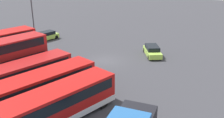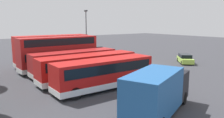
{
  "view_description": "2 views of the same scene",
  "coord_description": "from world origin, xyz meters",
  "px_view_note": "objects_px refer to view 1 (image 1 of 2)",
  "views": [
    {
      "loc": [
        -22.59,
        22.02,
        12.15
      ],
      "look_at": [
        -2.88,
        1.72,
        1.47
      ],
      "focal_mm": 40.61,
      "sensor_mm": 36.0,
      "label": 1
    },
    {
      "loc": [
        -24.44,
        23.89,
        6.48
      ],
      "look_at": [
        1.76,
        4.81,
        1.04
      ],
      "focal_mm": 35.36,
      "sensor_mm": 36.0,
      "label": 2
    }
  ],
  "objects_px": {
    "lamp_post_tall": "(33,17)",
    "bus_single_deck_near_end": "(60,103)",
    "car_small_green": "(46,36)",
    "bus_single_deck_third": "(21,76)",
    "bus_single_deck_second": "(39,88)",
    "car_hatchback_silver": "(152,51)"
  },
  "relations": [
    {
      "from": "car_small_green",
      "to": "lamp_post_tall",
      "type": "relative_size",
      "value": 0.52
    },
    {
      "from": "bus_single_deck_second",
      "to": "bus_single_deck_near_end",
      "type": "bearing_deg",
      "value": 176.17
    },
    {
      "from": "bus_single_deck_near_end",
      "to": "bus_single_deck_second",
      "type": "xyz_separation_m",
      "value": [
        3.52,
        -0.24,
        0.0
      ]
    },
    {
      "from": "bus_single_deck_near_end",
      "to": "bus_single_deck_third",
      "type": "height_order",
      "value": "same"
    },
    {
      "from": "bus_single_deck_second",
      "to": "bus_single_deck_third",
      "type": "relative_size",
      "value": 1.04
    },
    {
      "from": "car_small_green",
      "to": "lamp_post_tall",
      "type": "distance_m",
      "value": 6.76
    },
    {
      "from": "bus_single_deck_near_end",
      "to": "lamp_post_tall",
      "type": "height_order",
      "value": "lamp_post_tall"
    },
    {
      "from": "bus_single_deck_third",
      "to": "car_small_green",
      "type": "height_order",
      "value": "bus_single_deck_third"
    },
    {
      "from": "bus_single_deck_second",
      "to": "car_small_green",
      "type": "bearing_deg",
      "value": -33.43
    },
    {
      "from": "car_hatchback_silver",
      "to": "lamp_post_tall",
      "type": "height_order",
      "value": "lamp_post_tall"
    },
    {
      "from": "car_small_green",
      "to": "lamp_post_tall",
      "type": "xyz_separation_m",
      "value": [
        -3.5,
        3.89,
        4.28
      ]
    },
    {
      "from": "bus_single_deck_second",
      "to": "car_small_green",
      "type": "height_order",
      "value": "bus_single_deck_second"
    },
    {
      "from": "bus_single_deck_second",
      "to": "lamp_post_tall",
      "type": "bearing_deg",
      "value": -28.84
    },
    {
      "from": "bus_single_deck_third",
      "to": "car_hatchback_silver",
      "type": "height_order",
      "value": "bus_single_deck_third"
    },
    {
      "from": "car_small_green",
      "to": "bus_single_deck_near_end",
      "type": "bearing_deg",
      "value": 150.63
    },
    {
      "from": "bus_single_deck_third",
      "to": "lamp_post_tall",
      "type": "bearing_deg",
      "value": -35.92
    },
    {
      "from": "bus_single_deck_near_end",
      "to": "car_small_green",
      "type": "xyz_separation_m",
      "value": [
        21.47,
        -12.08,
        -0.92
      ]
    },
    {
      "from": "bus_single_deck_near_end",
      "to": "bus_single_deck_second",
      "type": "relative_size",
      "value": 0.91
    },
    {
      "from": "lamp_post_tall",
      "to": "bus_single_deck_near_end",
      "type": "bearing_deg",
      "value": 155.49
    },
    {
      "from": "bus_single_deck_near_end",
      "to": "car_small_green",
      "type": "distance_m",
      "value": 24.65
    },
    {
      "from": "bus_single_deck_near_end",
      "to": "bus_single_deck_second",
      "type": "height_order",
      "value": "same"
    },
    {
      "from": "bus_single_deck_second",
      "to": "car_small_green",
      "type": "distance_m",
      "value": 21.53
    }
  ]
}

